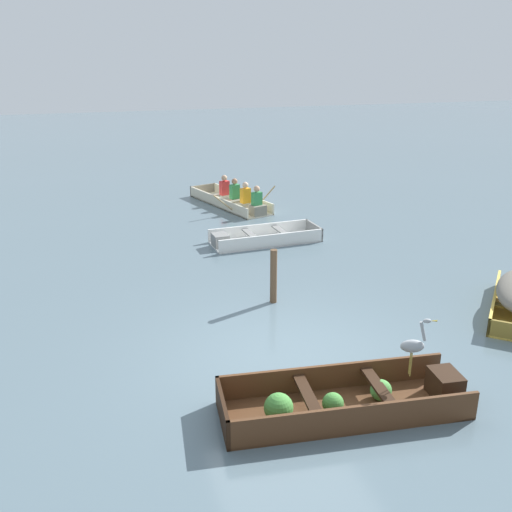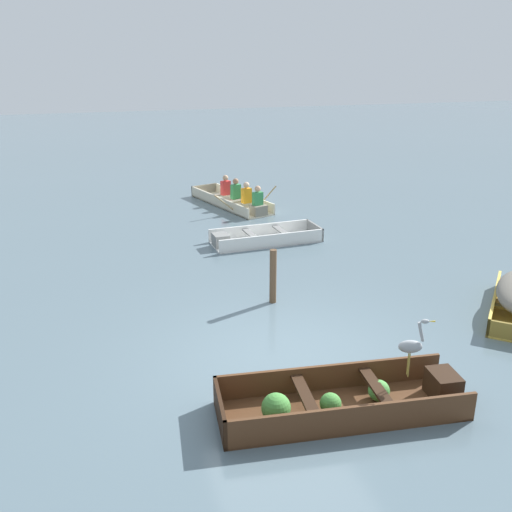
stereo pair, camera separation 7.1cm
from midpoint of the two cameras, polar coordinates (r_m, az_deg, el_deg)
ground_plane at (r=9.09m, az=3.52°, el=-10.20°), size 80.00×80.00×0.00m
dinghy_dark_varnish_foreground at (r=7.91m, az=8.72°, el=-14.12°), size 3.38×1.39×0.42m
skiff_white_near_moored at (r=14.30m, az=0.35°, el=1.80°), size 2.78×1.12×0.34m
rowboat_cream_with_crew at (r=17.61m, az=-2.32°, el=5.64°), size 2.28×3.56×0.90m
heron_on_dinghy at (r=7.90m, az=15.23°, el=-8.52°), size 0.45×0.23×0.84m
mooring_post at (r=10.77m, az=1.58°, el=-2.04°), size 0.13×0.13×1.06m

